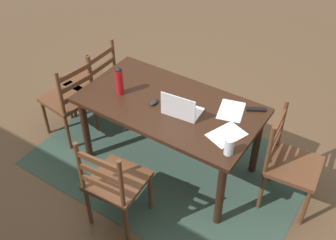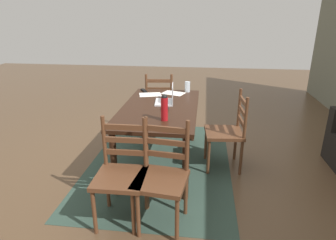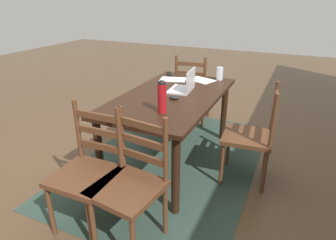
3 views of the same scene
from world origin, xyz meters
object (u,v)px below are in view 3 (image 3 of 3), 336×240
object	(u,v)px
chair_far_head	(252,136)
drinking_glass	(220,74)
dining_table	(172,103)
water_bottle	(162,96)
chair_left_near	(193,90)
computer_mouse	(174,97)
chair_right_near	(88,172)
laptop	(185,85)
chair_right_far	(130,184)
tv_remote	(169,74)

from	to	relation	value
chair_far_head	drinking_glass	world-z (taller)	chair_far_head
dining_table	water_bottle	world-z (taller)	water_bottle
drinking_glass	chair_left_near	bearing A→B (deg)	-129.65
dining_table	computer_mouse	distance (m)	0.18
dining_table	computer_mouse	size ratio (longest dim) A/B	16.43
drinking_glass	computer_mouse	distance (m)	0.88
chair_right_near	laptop	xyz separation A→B (m)	(-1.28, 0.26, 0.35)
drinking_glass	chair_right_far	bearing A→B (deg)	-3.11
chair_right_far	water_bottle	distance (m)	0.78
chair_right_far	drinking_glass	distance (m)	1.88
chair_right_near	water_bottle	world-z (taller)	water_bottle
chair_far_head	water_bottle	distance (m)	0.95
chair_right_near	chair_left_near	distance (m)	2.22
chair_right_far	chair_left_near	distance (m)	2.25
chair_left_near	water_bottle	size ratio (longest dim) A/B	3.38
laptop	computer_mouse	distance (m)	0.29
chair_right_near	tv_remote	distance (m)	1.83
chair_far_head	chair_right_far	world-z (taller)	same
dining_table	chair_left_near	bearing A→B (deg)	-171.06
dining_table	laptop	bearing A→B (deg)	155.44
water_bottle	drinking_glass	xyz separation A→B (m)	(-1.20, 0.16, -0.07)
dining_table	drinking_glass	world-z (taller)	drinking_glass
chair_far_head	chair_left_near	bearing A→B (deg)	-138.10
chair_far_head	laptop	world-z (taller)	laptop
chair_far_head	water_bottle	size ratio (longest dim) A/B	3.38
tv_remote	chair_left_near	bearing A→B (deg)	39.63
water_bottle	drinking_glass	distance (m)	1.21
chair_left_near	laptop	world-z (taller)	laptop
chair_right_near	chair_right_far	world-z (taller)	same
dining_table	chair_right_near	world-z (taller)	chair_right_near
tv_remote	chair_right_far	bearing A→B (deg)	-103.28
chair_right_near	chair_right_far	xyz separation A→B (m)	(0.00, 0.36, 0.00)
computer_mouse	chair_right_near	bearing A→B (deg)	-21.19
chair_right_far	water_bottle	size ratio (longest dim) A/B	3.38
chair_right_far	water_bottle	bearing A→B (deg)	-174.36
chair_far_head	computer_mouse	xyz separation A→B (m)	(0.12, -0.74, 0.31)
chair_right_far	laptop	world-z (taller)	laptop
chair_far_head	tv_remote	distance (m)	1.38
chair_left_near	dining_table	bearing A→B (deg)	8.94
laptop	drinking_glass	bearing A→B (deg)	159.74
drinking_glass	computer_mouse	world-z (taller)	drinking_glass
chair_left_near	computer_mouse	xyz separation A→B (m)	(1.23, 0.25, 0.31)
chair_far_head	laptop	xyz separation A→B (m)	(-0.16, -0.74, 0.35)
chair_left_near	tv_remote	size ratio (longest dim) A/B	5.59
chair_right_far	chair_left_near	bearing A→B (deg)	-170.82
water_bottle	chair_far_head	bearing A→B (deg)	123.96
chair_right_near	drinking_glass	distance (m)	1.93
chair_far_head	laptop	distance (m)	0.84
drinking_glass	tv_remote	distance (m)	0.62
chair_right_near	chair_left_near	bearing A→B (deg)	179.88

